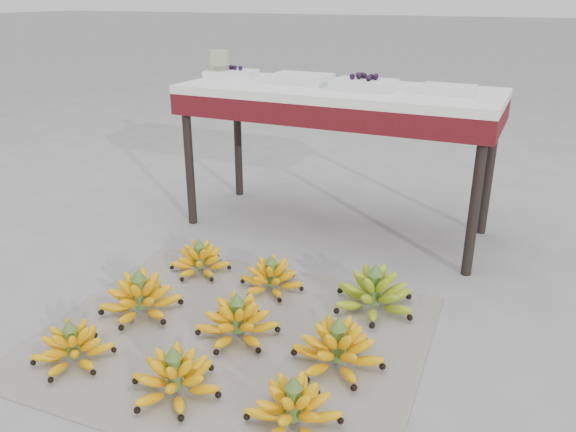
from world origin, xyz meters
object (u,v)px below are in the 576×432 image
at_px(bunch_mid_left, 141,297).
at_px(bunch_mid_right, 338,349).
at_px(tray_left, 301,79).
at_px(bunch_back_left, 200,260).
at_px(glass_jar, 218,64).
at_px(newspaper_mat, 233,336).
at_px(bunch_front_left, 73,347).
at_px(tray_right, 364,84).
at_px(tray_far_left, 231,74).
at_px(tray_far_right, 448,90).
at_px(bunch_back_right, 374,293).
at_px(bunch_back_center, 272,277).
at_px(bunch_mid_center, 238,321).
at_px(bunch_front_center, 175,377).
at_px(bunch_front_right, 293,408).
at_px(vendor_table, 338,104).

distance_m(bunch_mid_left, bunch_mid_right, 0.75).
bearing_deg(tray_left, bunch_back_left, -101.28).
height_order(bunch_mid_left, glass_jar, glass_jar).
bearing_deg(tray_left, bunch_mid_right, -60.86).
bearing_deg(tray_left, newspaper_mat, -78.30).
distance_m(bunch_front_left, tray_right, 1.57).
relative_size(tray_far_left, glass_jar, 2.00).
bearing_deg(tray_far_right, bunch_back_right, -96.47).
distance_m(bunch_mid_left, bunch_back_left, 0.36).
xyz_separation_m(bunch_back_center, tray_left, (-0.19, 0.72, 0.65)).
bearing_deg(bunch_mid_center, bunch_front_center, -91.78).
relative_size(bunch_mid_center, glass_jar, 2.10).
relative_size(bunch_front_right, bunch_back_left, 1.14).
bearing_deg(vendor_table, bunch_mid_right, -69.08).
distance_m(bunch_front_center, tray_far_left, 1.66).
bearing_deg(bunch_front_right, bunch_mid_right, 80.09).
xyz_separation_m(bunch_mid_center, bunch_back_center, (-0.04, 0.34, -0.01)).
xyz_separation_m(newspaper_mat, glass_jar, (-0.67, 1.06, 0.75)).
distance_m(bunch_back_right, tray_left, 1.12).
xyz_separation_m(bunch_front_right, bunch_mid_right, (0.02, 0.29, 0.01)).
xyz_separation_m(bunch_mid_right, tray_far_right, (0.08, 1.05, 0.64)).
height_order(bunch_back_left, tray_right, tray_right).
bearing_deg(bunch_back_left, bunch_mid_right, -24.76).
distance_m(newspaper_mat, tray_far_left, 1.43).
distance_m(newspaper_mat, bunch_back_left, 0.51).
relative_size(bunch_mid_center, bunch_mid_right, 0.88).
bearing_deg(bunch_back_center, bunch_front_right, -44.23).
bearing_deg(bunch_front_left, tray_far_left, 82.22).
distance_m(bunch_front_center, glass_jar, 1.68).
xyz_separation_m(bunch_mid_left, bunch_back_right, (0.76, 0.37, 0.00)).
bearing_deg(tray_far_left, tray_far_right, -1.58).
bearing_deg(bunch_back_left, newspaper_mat, -43.31).
height_order(bunch_back_left, tray_far_left, tray_far_left).
distance_m(bunch_mid_right, tray_far_right, 1.24).
bearing_deg(vendor_table, bunch_mid_left, -108.54).
bearing_deg(vendor_table, bunch_back_center, -89.92).
bearing_deg(bunch_back_right, bunch_front_left, -154.75).
xyz_separation_m(vendor_table, tray_far_right, (0.48, 0.01, 0.10)).
xyz_separation_m(newspaper_mat, bunch_front_left, (-0.38, -0.33, 0.05)).
height_order(bunch_mid_right, tray_right, tray_right).
bearing_deg(bunch_front_center, bunch_back_left, 123.54).
bearing_deg(tray_far_left, bunch_mid_right, -47.80).
distance_m(newspaper_mat, bunch_front_right, 0.47).
bearing_deg(tray_right, bunch_back_center, -100.93).
bearing_deg(bunch_front_left, tray_right, 53.22).
bearing_deg(newspaper_mat, bunch_mid_right, -0.46).
height_order(bunch_back_right, tray_far_right, tray_far_right).
xyz_separation_m(bunch_back_center, tray_right, (0.13, 0.67, 0.66)).
bearing_deg(tray_far_left, glass_jar, -161.56).
height_order(bunch_front_left, tray_far_left, tray_far_left).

